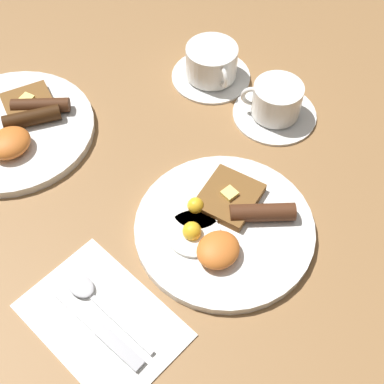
{
  "coord_description": "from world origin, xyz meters",
  "views": [
    {
      "loc": [
        -0.33,
        -0.25,
        0.67
      ],
      "look_at": [
        0.01,
        0.07,
        0.03
      ],
      "focal_mm": 50.0,
      "sensor_mm": 36.0,
      "label": 1
    }
  ],
  "objects_px": {
    "teacup_far": "(212,65)",
    "knife": "(100,330)",
    "spoon": "(89,294)",
    "breakfast_plate_near": "(224,226)",
    "teacup_near": "(276,103)",
    "breakfast_plate_far": "(14,128)"
  },
  "relations": [
    {
      "from": "breakfast_plate_near",
      "to": "breakfast_plate_far",
      "type": "xyz_separation_m",
      "value": [
        -0.1,
        0.38,
        0.0
      ]
    },
    {
      "from": "breakfast_plate_near",
      "to": "knife",
      "type": "distance_m",
      "value": 0.23
    },
    {
      "from": "breakfast_plate_far",
      "to": "teacup_near",
      "type": "xyz_separation_m",
      "value": [
        0.33,
        -0.29,
        0.02
      ]
    },
    {
      "from": "teacup_far",
      "to": "knife",
      "type": "distance_m",
      "value": 0.51
    },
    {
      "from": "teacup_near",
      "to": "spoon",
      "type": "bearing_deg",
      "value": -176.11
    },
    {
      "from": "spoon",
      "to": "teacup_far",
      "type": "bearing_deg",
      "value": -69.53
    },
    {
      "from": "breakfast_plate_near",
      "to": "teacup_far",
      "type": "relative_size",
      "value": 1.83
    },
    {
      "from": "knife",
      "to": "breakfast_plate_far",
      "type": "bearing_deg",
      "value": -21.98
    },
    {
      "from": "breakfast_plate_far",
      "to": "knife",
      "type": "relative_size",
      "value": 1.64
    },
    {
      "from": "teacup_near",
      "to": "breakfast_plate_far",
      "type": "bearing_deg",
      "value": 138.91
    },
    {
      "from": "teacup_far",
      "to": "knife",
      "type": "height_order",
      "value": "teacup_far"
    },
    {
      "from": "knife",
      "to": "spoon",
      "type": "height_order",
      "value": "spoon"
    },
    {
      "from": "knife",
      "to": "spoon",
      "type": "relative_size",
      "value": 1.05
    },
    {
      "from": "breakfast_plate_near",
      "to": "spoon",
      "type": "height_order",
      "value": "breakfast_plate_near"
    },
    {
      "from": "spoon",
      "to": "knife",
      "type": "bearing_deg",
      "value": 153.88
    },
    {
      "from": "breakfast_plate_near",
      "to": "teacup_near",
      "type": "relative_size",
      "value": 1.83
    },
    {
      "from": "breakfast_plate_near",
      "to": "teacup_near",
      "type": "distance_m",
      "value": 0.25
    },
    {
      "from": "knife",
      "to": "breakfast_plate_near",
      "type": "bearing_deg",
      "value": -95.95
    },
    {
      "from": "teacup_far",
      "to": "spoon",
      "type": "relative_size",
      "value": 0.91
    },
    {
      "from": "breakfast_plate_far",
      "to": "teacup_far",
      "type": "xyz_separation_m",
      "value": [
        0.33,
        -0.15,
        0.02
      ]
    },
    {
      "from": "breakfast_plate_near",
      "to": "knife",
      "type": "bearing_deg",
      "value": 176.56
    },
    {
      "from": "teacup_far",
      "to": "spoon",
      "type": "distance_m",
      "value": 0.47
    }
  ]
}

